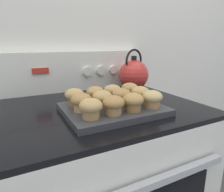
{
  "coord_description": "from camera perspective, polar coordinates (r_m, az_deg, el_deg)",
  "views": [
    {
      "loc": [
        -0.3,
        -0.38,
        1.13
      ],
      "look_at": [
        0.02,
        0.24,
        0.94
      ],
      "focal_mm": 32.0,
      "sensor_mm": 36.0,
      "label": 1
    }
  ],
  "objects": [
    {
      "name": "wall_back",
      "position": [
        1.11,
        -12.05,
        18.27
      ],
      "size": [
        8.0,
        0.05,
        2.4
      ],
      "color": "white",
      "rests_on": "ground_plane"
    },
    {
      "name": "control_panel",
      "position": [
        1.07,
        -10.52,
        7.0
      ],
      "size": [
        0.77,
        0.07,
        0.2
      ],
      "color": "white",
      "rests_on": "stove_range"
    },
    {
      "name": "muffin_pan",
      "position": [
        0.73,
        0.26,
        -3.76
      ],
      "size": [
        0.35,
        0.27,
        0.02
      ],
      "color": "#38383D",
      "rests_on": "stove_range"
    },
    {
      "name": "muffin_r0_c0",
      "position": [
        0.6,
        -6.05,
        -3.38
      ],
      "size": [
        0.07,
        0.07,
        0.06
      ],
      "color": "#A37A4C",
      "rests_on": "muffin_pan"
    },
    {
      "name": "muffin_r0_c1",
      "position": [
        0.63,
        0.42,
        -2.42
      ],
      "size": [
        0.07,
        0.07,
        0.06
      ],
      "color": "#A37A4C",
      "rests_on": "muffin_pan"
    },
    {
      "name": "muffin_r0_c2",
      "position": [
        0.67,
        6.05,
        -1.53
      ],
      "size": [
        0.07,
        0.07,
        0.06
      ],
      "color": "olive",
      "rests_on": "muffin_pan"
    },
    {
      "name": "muffin_r0_c3",
      "position": [
        0.71,
        11.42,
        -0.69
      ],
      "size": [
        0.07,
        0.07,
        0.06
      ],
      "color": "#A37A4C",
      "rests_on": "muffin_pan"
    },
    {
      "name": "muffin_r1_c0",
      "position": [
        0.67,
        -8.76,
        -1.57
      ],
      "size": [
        0.07,
        0.07,
        0.06
      ],
      "color": "tan",
      "rests_on": "muffin_pan"
    },
    {
      "name": "muffin_r1_c1",
      "position": [
        0.7,
        -2.79,
        -0.77
      ],
      "size": [
        0.07,
        0.07,
        0.06
      ],
      "color": "tan",
      "rests_on": "muffin_pan"
    },
    {
      "name": "muffin_r1_c2",
      "position": [
        0.73,
        2.81,
        -0.04
      ],
      "size": [
        0.07,
        0.07,
        0.06
      ],
      "color": "olive",
      "rests_on": "muffin_pan"
    },
    {
      "name": "muffin_r1_c3",
      "position": [
        0.77,
        8.08,
        0.66
      ],
      "size": [
        0.07,
        0.07,
        0.06
      ],
      "color": "tan",
      "rests_on": "muffin_pan"
    },
    {
      "name": "muffin_r2_c0",
      "position": [
        0.74,
        -10.65,
        -0.04
      ],
      "size": [
        0.07,
        0.07,
        0.06
      ],
      "color": "olive",
      "rests_on": "muffin_pan"
    },
    {
      "name": "muffin_r2_c1",
      "position": [
        0.76,
        -4.74,
        0.61
      ],
      "size": [
        0.07,
        0.07,
        0.06
      ],
      "color": "#A37A4C",
      "rests_on": "muffin_pan"
    },
    {
      "name": "muffin_r2_c2",
      "position": [
        0.8,
        0.14,
        1.22
      ],
      "size": [
        0.07,
        0.07,
        0.06
      ],
      "color": "#A37A4C",
      "rests_on": "muffin_pan"
    },
    {
      "name": "muffin_r2_c3",
      "position": [
        0.83,
        5.07,
        1.8
      ],
      "size": [
        0.07,
        0.07,
        0.06
      ],
      "color": "tan",
      "rests_on": "muffin_pan"
    },
    {
      "name": "tea_kettle",
      "position": [
        1.07,
        6.21,
        6.18
      ],
      "size": [
        0.19,
        0.16,
        0.21
      ],
      "color": "red",
      "rests_on": "stove_range"
    }
  ]
}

